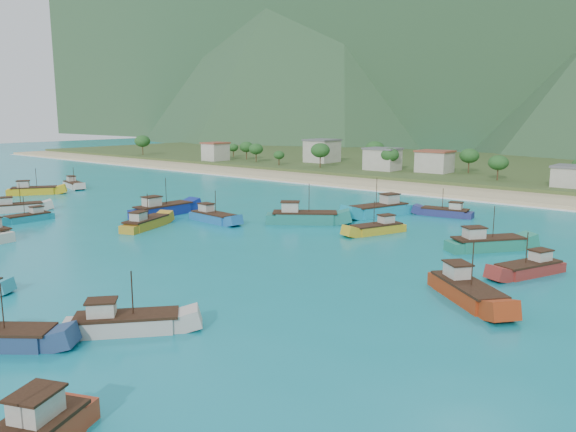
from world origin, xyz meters
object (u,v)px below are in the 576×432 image
Objects in this scene: boat_23 at (125,325)px; boat_24 at (33,191)px; boat_4 at (29,218)px; boat_21 at (303,218)px; boat_13 at (487,245)px; boat_7 at (466,292)px; boat_17 at (446,213)px; boat_11 at (162,210)px; boat_15 at (377,229)px; boat_0 at (529,270)px; boat_20 at (146,224)px; boat_5 at (74,185)px; boat_3 at (17,208)px; boat_6 at (213,218)px; boat_10 at (380,210)px.

boat_24 is (-86.93, 34.49, 0.11)m from boat_23.
boat_21 is at bearing -143.23° from boat_4.
boat_13 reaches higher than boat_23.
boat_7 is 0.89× the size of boat_21.
boat_21 reaches higher than boat_17.
boat_11 reaches higher than boat_23.
boat_17 is (1.95, 20.59, -0.01)m from boat_15.
boat_13 is 100.67m from boat_24.
boat_24 is (-68.87, -12.81, -0.15)m from boat_21.
boat_21 reaches higher than boat_0.
boat_20 is at bearing -156.49° from boat_4.
boat_5 is 1.07× the size of boat_23.
boat_13 is 1.10× the size of boat_15.
boat_0 is 0.78× the size of boat_11.
boat_3 reaches higher than boat_4.
boat_15 is at bearing 42.88° from boat_24.
boat_7 is at bearing 81.34° from boat_6.
boat_11 is at bearing 25.00° from boat_0.
boat_7 is 106.14m from boat_24.
boat_6 is at bearing 96.59° from boat_5.
boat_13 is (55.26, 11.77, -0.14)m from boat_11.
boat_5 is 58.72m from boat_20.
boat_20 is (-56.09, -12.30, 0.09)m from boat_0.
boat_15 is 0.90× the size of boat_24.
boat_15 reaches higher than boat_0.
boat_20 is at bearing 34.45° from boat_0.
boat_7 reaches higher than boat_6.
boat_5 is at bearing -141.53° from boat_13.
boat_17 is at bearing 141.53° from boat_6.
boat_10 is 1.21× the size of boat_24.
boat_0 is 63.55m from boat_11.
boat_20 is at bearing 25.83° from boat_24.
boat_10 reaches higher than boat_4.
boat_6 is (24.87, 20.08, 0.19)m from boat_4.
boat_11 is at bearing 92.76° from boat_5.
boat_6 is at bearing 45.51° from boat_3.
boat_17 is (-23.34, 29.04, -0.01)m from boat_0.
boat_13 reaches higher than boat_0.
boat_23 is at bearing 117.57° from boat_10.
boat_0 is at bearing -177.92° from boat_15.
boat_21 is (24.44, 10.51, -0.01)m from boat_11.
boat_6 is at bearing 169.54° from boat_23.
boat_21 is at bearing 128.83° from boat_6.
boat_6 reaches higher than boat_15.
boat_0 is 57.43m from boat_20.
boat_11 reaches higher than boat_17.
boat_10 is at bearing -171.29° from boat_13.
boat_24 reaches higher than boat_3.
boat_24 reaches higher than boat_20.
boat_4 is 61.82m from boat_10.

